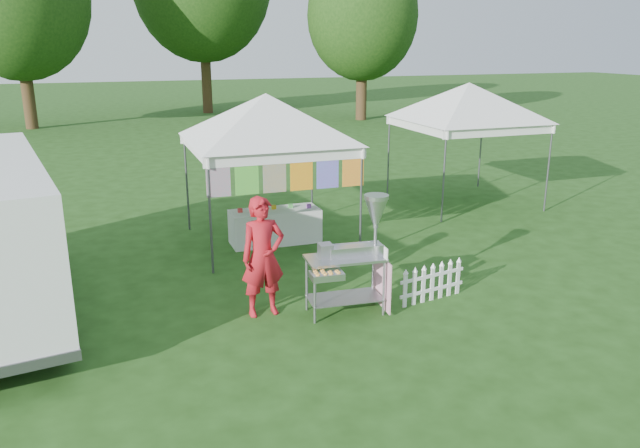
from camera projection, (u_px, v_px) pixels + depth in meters
name	position (u px, v px, depth m)	size (l,w,h in m)	color
ground	(329.00, 307.00, 9.67)	(120.00, 120.00, 0.00)	#1F4212
canopy_main	(266.00, 94.00, 11.99)	(4.24, 4.24, 3.45)	#59595E
canopy_right	(469.00, 83.00, 15.12)	(4.24, 4.24, 3.45)	#59595E
tree_right	(363.00, 16.00, 31.32)	(5.60, 5.60, 8.42)	#392614
donut_cart	(358.00, 246.00, 9.22)	(1.35, 0.84, 1.80)	gray
vendor	(263.00, 257.00, 9.19)	(0.66, 0.43, 1.82)	#B21520
picket_fence	(432.00, 283.00, 9.84)	(1.24, 0.26, 0.56)	white
display_table	(275.00, 226.00, 12.69)	(1.80, 0.70, 0.69)	white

